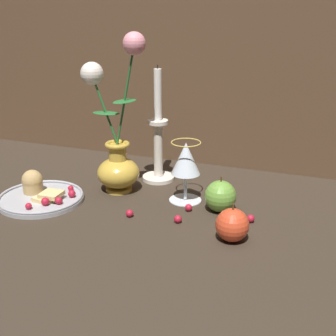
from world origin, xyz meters
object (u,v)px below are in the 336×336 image
vase (117,146)px  candlestick (158,144)px  plate_with_pastries (40,194)px  apple_beside_vase (232,225)px  apple_near_glass (220,196)px  wine_glass (186,161)px

vase → candlestick: size_ratio=1.28×
plate_with_pastries → candlestick: 0.33m
plate_with_pastries → apple_beside_vase: apple_beside_vase is taller
vase → plate_with_pastries: 0.22m
vase → plate_with_pastries: size_ratio=1.92×
plate_with_pastries → apple_beside_vase: 0.48m
vase → plate_with_pastries: vase is taller
apple_beside_vase → apple_near_glass: 0.14m
candlestick → apple_near_glass: size_ratio=3.61×
candlestick → apple_near_glass: bearing=-33.1°
candlestick → apple_beside_vase: bearing=-44.8°
plate_with_pastries → wine_glass: (0.33, 0.12, 0.09)m
vase → plate_with_pastries: bearing=-140.8°
vase → apple_near_glass: 0.29m
plate_with_pastries → apple_near_glass: bearing=12.7°
apple_beside_vase → wine_glass: bearing=134.2°
plate_with_pastries → candlestick: candlestick is taller
vase → candlestick: (0.07, 0.11, -0.02)m
plate_with_pastries → candlestick: (0.22, 0.23, 0.09)m
vase → apple_beside_vase: (0.33, -0.16, -0.09)m
wine_glass → apple_near_glass: bearing=-16.7°
apple_near_glass → wine_glass: bearing=163.3°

